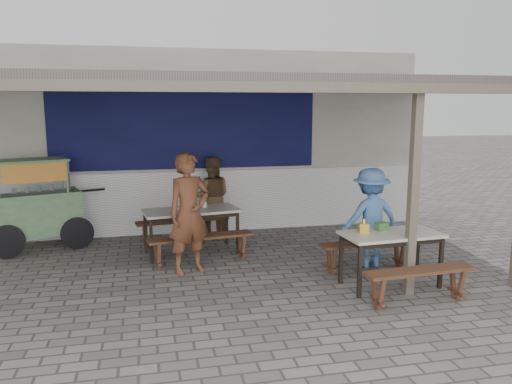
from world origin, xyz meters
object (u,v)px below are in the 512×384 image
object	(u,v)px
bench_right_street	(419,278)
patron_right_table	(370,218)
table_left	(191,214)
bench_right_wall	(366,249)
donation_box	(382,226)
condiment_bowl	(180,207)
bench_left_street	(201,242)
patron_street_side	(189,213)
tissue_box	(364,228)
table_right	(391,239)
bench_left_wall	(183,225)
patron_wall_side	(211,197)
vendor_cart	(37,201)
condiment_jar	(204,204)

from	to	relation	value
bench_right_street	patron_right_table	size ratio (longest dim) A/B	0.95
table_left	bench_right_wall	size ratio (longest dim) A/B	1.13
donation_box	bench_right_wall	bearing A→B (deg)	87.40
bench_right_wall	condiment_bowl	bearing A→B (deg)	145.43
bench_right_street	patron_right_table	distance (m)	1.60
condiment_bowl	table_left	bearing A→B (deg)	-27.73
bench_left_street	bench_right_street	distance (m)	3.29
bench_right_street	patron_street_side	distance (m)	3.28
patron_street_side	tissue_box	xyz separation A→B (m)	(2.26, -1.06, -0.08)
table_right	patron_right_table	distance (m)	0.90
bench_right_wall	bench_left_wall	bearing A→B (deg)	136.98
table_left	condiment_bowl	size ratio (longest dim) A/B	9.25
bench_left_wall	patron_wall_side	xyz separation A→B (m)	(0.57, 0.44, 0.41)
patron_street_side	patron_right_table	size ratio (longest dim) A/B	1.17
bench_right_street	table_left	bearing A→B (deg)	128.54
bench_left_wall	patron_street_side	distance (m)	1.67
bench_right_wall	vendor_cart	bearing A→B (deg)	151.28
bench_right_wall	tissue_box	world-z (taller)	tissue_box
bench_right_wall	patron_right_table	bearing A→B (deg)	52.17
donation_box	patron_street_side	bearing A→B (deg)	158.41
tissue_box	table_left	bearing A→B (deg)	136.69
table_left	donation_box	distance (m)	3.14
bench_right_street	patron_wall_side	world-z (taller)	patron_wall_side
table_right	tissue_box	xyz separation A→B (m)	(-0.36, 0.11, 0.14)
bench_left_street	condiment_bowl	world-z (taller)	condiment_bowl
bench_left_wall	patron_wall_side	distance (m)	0.83
patron_street_side	condiment_jar	bearing A→B (deg)	51.17
table_right	bench_right_street	bearing A→B (deg)	-90.00
patron_right_table	condiment_jar	bearing A→B (deg)	-35.86
vendor_cart	patron_wall_side	world-z (taller)	vendor_cart
donation_box	condiment_jar	world-z (taller)	donation_box
table_right	condiment_bowl	distance (m)	3.48
bench_right_street	condiment_jar	size ratio (longest dim) A/B	15.55
patron_street_side	table_left	bearing A→B (deg)	62.49
table_left	bench_left_wall	distance (m)	0.70
patron_wall_side	table_right	bearing A→B (deg)	131.49
bench_left_street	patron_street_side	size ratio (longest dim) A/B	0.94
bench_left_street	patron_wall_side	distance (m)	1.75
bench_left_street	table_right	size ratio (longest dim) A/B	1.22
donation_box	condiment_jar	xyz separation A→B (m)	(-2.20, 2.11, -0.01)
table_right	tissue_box	world-z (taller)	tissue_box
vendor_cart	patron_street_side	bearing A→B (deg)	-55.05
patron_wall_side	patron_right_table	size ratio (longest dim) A/B	0.99
patron_right_table	table_left	bearing A→B (deg)	-31.11
condiment_bowl	condiment_jar	bearing A→B (deg)	6.63
donation_box	patron_wall_side	bearing A→B (deg)	123.00
bench_right_street	donation_box	distance (m)	0.95
bench_left_wall	bench_right_street	xyz separation A→B (m)	(2.65, -3.41, -0.01)
bench_right_wall	condiment_jar	size ratio (longest dim) A/B	15.55
bench_right_street	donation_box	xyz separation A→B (m)	(-0.11, 0.82, 0.47)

